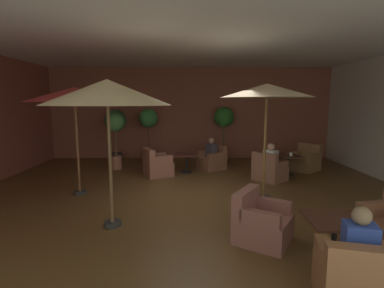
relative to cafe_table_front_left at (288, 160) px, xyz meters
The scene contains 23 objects.
ground_plane 3.82m from the cafe_table_front_left, 142.70° to the right, with size 11.21×10.39×0.02m, color brown.
wall_back_brick 4.36m from the cafe_table_front_left, 136.50° to the left, with size 11.21×0.08×3.60m, color brown.
ceiling_slab 4.92m from the cafe_table_front_left, 142.70° to the right, with size 11.21×10.39×0.06m, color silver.
cafe_table_front_left is the anchor object (origin of this frame).
armchair_front_left_north 1.02m from the cafe_table_front_left, 140.08° to the right, with size 1.06×1.07×0.83m.
armchair_front_left_east 1.02m from the cafe_table_front_left, 38.87° to the left, with size 1.12×1.12×0.87m.
cafe_table_front_right 5.05m from the cafe_table_front_left, 101.57° to the right, with size 0.82×0.82×0.61m.
armchair_front_right_east 4.78m from the cafe_table_front_left, 113.77° to the right, with size 1.10×1.09×0.82m.
armchair_front_right_south 6.12m from the cafe_table_front_left, 102.05° to the right, with size 0.95×0.96×0.85m.
cafe_table_mid_center 3.18m from the cafe_table_front_left, behind, with size 0.71×0.71×0.61m.
armchair_mid_center_north 4.08m from the cafe_table_front_left, behind, with size 1.01×0.98×0.86m.
armchair_mid_center_east 2.46m from the cafe_table_front_left, 159.22° to the left, with size 1.05×1.05×0.80m.
patio_umbrella_tall_red 3.33m from the cafe_table_front_left, 120.54° to the right, with size 2.08×2.08×2.66m.
patio_umbrella_center_beige 6.38m from the cafe_table_front_left, 162.40° to the right, with size 2.29×2.29×2.60m.
patio_umbrella_near_wall 6.16m from the cafe_table_front_left, 140.22° to the right, with size 2.22×2.22×2.64m.
potted_tree_left_corner 5.16m from the cafe_table_front_left, 155.15° to the left, with size 0.72×0.72×2.02m.
potted_tree_mid_left 3.06m from the cafe_table_front_left, 127.39° to the left, with size 0.77×0.77×2.08m.
potted_tree_mid_right 5.67m from the cafe_table_front_left, behind, with size 0.61×0.61×1.89m.
potted_tree_right_corner 6.30m from the cafe_table_front_left, 159.89° to the left, with size 0.81×0.81×1.98m.
patron_blue_shirt 2.49m from the cafe_table_front_left, 159.99° to the left, with size 0.39×0.44×0.66m.
patron_by_window 6.09m from the cafe_table_front_left, 102.03° to the right, with size 0.37×0.32×0.70m.
patron_with_friend 0.98m from the cafe_table_front_left, 140.08° to the right, with size 0.42×0.44×0.68m.
iced_drink_cup 0.20m from the cafe_table_front_left, 37.33° to the right, with size 0.08×0.08×0.11m, color white.
Camera 1 is at (-0.08, -6.57, 2.25)m, focal length 27.31 mm.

